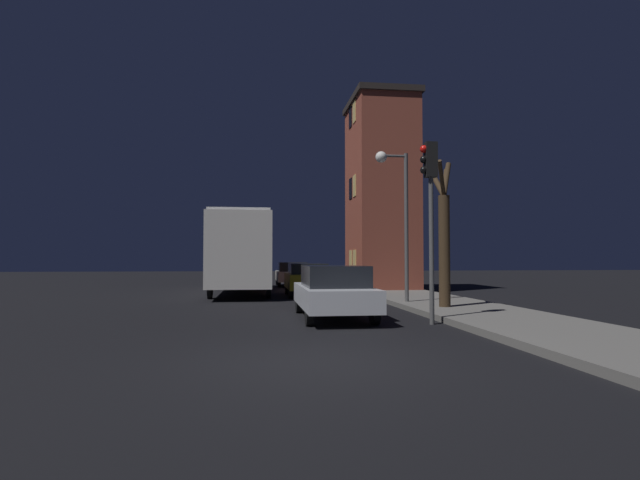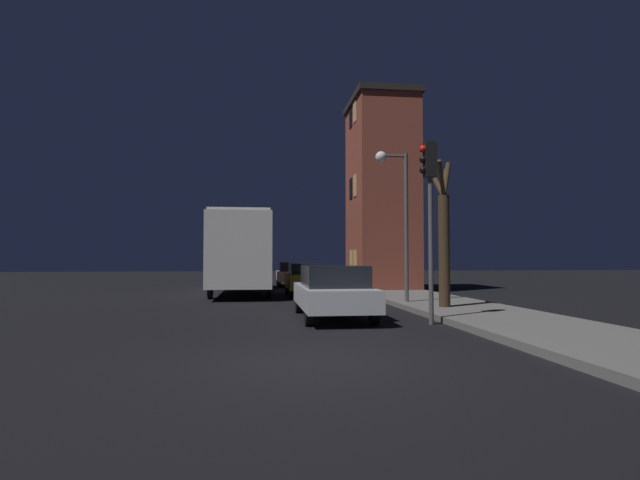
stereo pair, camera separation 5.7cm
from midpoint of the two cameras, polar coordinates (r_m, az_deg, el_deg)
ground_plane at (r=8.43m, az=-0.65°, el=-13.50°), size 120.00×120.00×0.00m
sidewalk at (r=10.53m, az=30.86°, el=-10.46°), size 3.31×60.00×0.17m
brick_building at (r=26.44m, az=6.92°, el=5.45°), size 3.25×4.74×9.94m
streetlamp at (r=17.81m, az=8.65°, el=4.74°), size 1.17×0.40×5.28m
traffic_light at (r=13.06m, az=12.32°, el=5.18°), size 0.43×0.24×4.64m
bare_tree at (r=16.15m, az=13.86°, el=0.59°), size 0.99×2.15×4.64m
bus at (r=24.66m, az=-8.96°, el=-0.93°), size 2.62×10.82×3.66m
car_near_lane at (r=13.92m, az=1.42°, el=-5.80°), size 1.83×4.65×1.47m
car_mid_lane at (r=22.34m, az=-1.55°, el=-4.42°), size 1.82×4.01×1.45m
car_far_lane at (r=30.68m, az=-3.25°, el=-3.85°), size 1.90×4.08×1.45m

